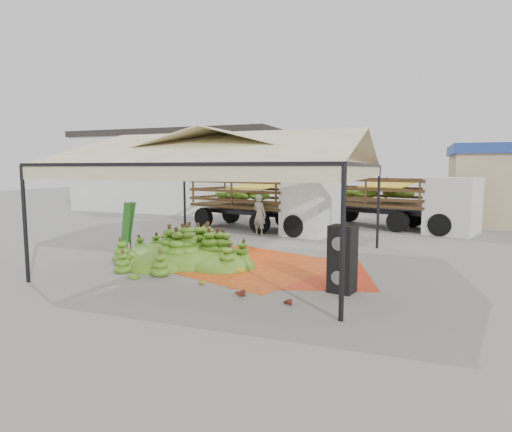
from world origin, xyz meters
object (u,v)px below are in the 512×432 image
at_px(banana_heap, 185,244).
at_px(vendor, 259,215).
at_px(truck_left, 268,198).
at_px(truck_right, 401,197).
at_px(speaker_stack, 342,259).

xyz_separation_m(banana_heap, vendor, (0.35, 5.78, 0.35)).
xyz_separation_m(vendor, truck_left, (-0.19, 1.66, 0.61)).
height_order(vendor, truck_right, truck_right).
xyz_separation_m(speaker_stack, vendor, (-4.76, 7.37, 0.10)).
relative_size(speaker_stack, vendor, 0.89).
bearing_deg(speaker_stack, banana_heap, 176.58).
distance_m(vendor, truck_right, 7.11).
bearing_deg(truck_left, truck_right, 39.40).
xyz_separation_m(speaker_stack, truck_left, (-4.95, 9.03, 0.72)).
xyz_separation_m(truck_left, truck_right, (5.84, 2.61, 0.04)).
relative_size(banana_heap, truck_right, 0.66).
height_order(banana_heap, speaker_stack, speaker_stack).
distance_m(speaker_stack, vendor, 8.78).
bearing_deg(speaker_stack, truck_left, 132.62).
bearing_deg(vendor, speaker_stack, 143.46).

